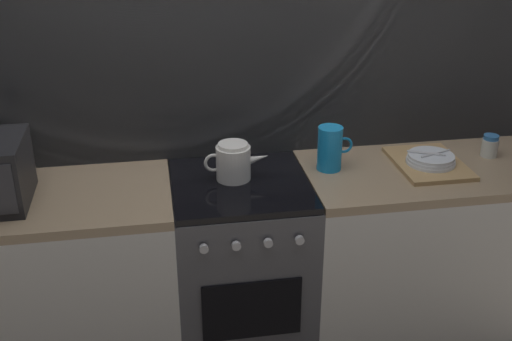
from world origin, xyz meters
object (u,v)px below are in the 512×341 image
at_px(kettle, 234,162).
at_px(pitcher, 330,148).
at_px(stove_unit, 241,270).
at_px(spice_jar, 490,146).
at_px(dish_pile, 429,161).

distance_m(kettle, pitcher, 0.44).
distance_m(stove_unit, spice_jar, 1.30).
xyz_separation_m(kettle, spice_jar, (1.22, 0.04, -0.03)).
xyz_separation_m(kettle, dish_pile, (0.89, -0.02, -0.06)).
relative_size(stove_unit, spice_jar, 8.57).
bearing_deg(stove_unit, spice_jar, 3.98).
distance_m(stove_unit, kettle, 0.53).
bearing_deg(spice_jar, pitcher, -179.11).
xyz_separation_m(stove_unit, kettle, (-0.02, 0.04, 0.53)).
height_order(pitcher, dish_pile, pitcher).
bearing_deg(dish_pile, stove_unit, -178.58).
bearing_deg(spice_jar, dish_pile, -169.25).
xyz_separation_m(stove_unit, pitcher, (0.42, 0.07, 0.55)).
bearing_deg(kettle, spice_jar, 2.00).
xyz_separation_m(pitcher, spice_jar, (0.78, 0.01, -0.05)).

